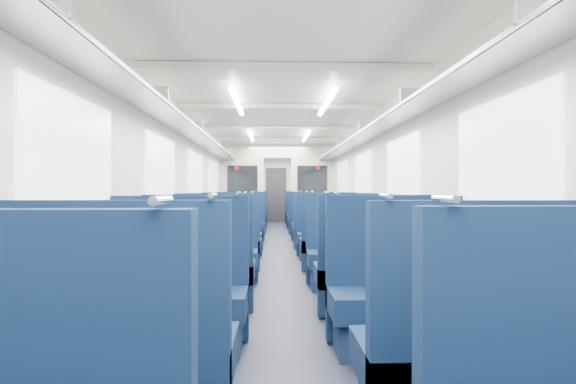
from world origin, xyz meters
TOP-DOWN VIEW (x-y plane):
  - floor at (0.00, 0.00)m, footprint 2.80×18.00m
  - ceiling at (0.00, 0.00)m, footprint 2.80×18.00m
  - wall_left at (-1.40, 0.00)m, footprint 0.02×18.00m
  - dado_left at (-1.39, 0.00)m, footprint 0.03×17.90m
  - wall_right at (1.40, 0.00)m, footprint 0.02×18.00m
  - dado_right at (1.39, 0.00)m, footprint 0.03×17.90m
  - wall_far at (0.00, 9.00)m, footprint 2.80×0.02m
  - luggage_rack_left at (-1.21, 0.00)m, footprint 0.36×17.40m
  - luggage_rack_right at (1.21, 0.00)m, footprint 0.36×17.40m
  - windows at (0.00, -0.46)m, footprint 2.78×15.60m
  - ceiling_fittings at (0.00, -0.26)m, footprint 2.70×16.06m
  - end_door at (0.00, 8.94)m, footprint 0.75×0.06m
  - bulkhead at (-0.00, 3.42)m, footprint 2.80×0.10m
  - seat_4 at (-0.83, -5.94)m, footprint 1.06×0.58m
  - seat_5 at (0.83, -6.02)m, footprint 1.06×0.58m
  - seat_6 at (-0.83, -4.70)m, footprint 1.06×0.58m
  - seat_7 at (0.83, -4.75)m, footprint 1.06×0.58m
  - seat_8 at (-0.83, -3.57)m, footprint 1.06×0.58m
  - seat_9 at (0.83, -3.79)m, footprint 1.06×0.58m
  - seat_10 at (-0.83, -2.45)m, footprint 1.06×0.58m
  - seat_11 at (0.83, -2.59)m, footprint 1.06×0.58m
  - seat_12 at (-0.83, -1.37)m, footprint 1.06×0.58m
  - seat_13 at (0.83, -1.37)m, footprint 1.06×0.58m
  - seat_14 at (-0.83, -0.20)m, footprint 1.06×0.58m
  - seat_15 at (0.83, -0.24)m, footprint 1.06×0.58m
  - seat_16 at (-0.83, 0.91)m, footprint 1.06×0.58m
  - seat_17 at (0.83, 1.00)m, footprint 1.06×0.58m
  - seat_18 at (-0.83, 2.19)m, footprint 1.06×0.58m
  - seat_19 at (0.83, 2.18)m, footprint 1.06×0.58m
  - seat_20 at (-0.83, 4.19)m, footprint 1.06×0.58m
  - seat_21 at (0.83, 4.06)m, footprint 1.06×0.58m
  - seat_22 at (-0.83, 5.24)m, footprint 1.06×0.58m
  - seat_23 at (0.83, 5.34)m, footprint 1.06×0.58m
  - seat_24 at (-0.83, 6.30)m, footprint 1.06×0.58m
  - seat_25 at (0.83, 6.44)m, footprint 1.06×0.58m
  - seat_26 at (-0.83, 7.62)m, footprint 1.06×0.58m
  - seat_27 at (0.83, 7.55)m, footprint 1.06×0.58m

SIDE VIEW (x-z plane):
  - floor at x=0.00m, z-range -0.01..0.01m
  - dado_left at x=-1.39m, z-range 0.00..0.70m
  - dado_right at x=1.39m, z-range 0.00..0.70m
  - seat_4 at x=-0.83m, z-range -0.23..0.95m
  - seat_5 at x=0.83m, z-range -0.23..0.95m
  - seat_6 at x=-0.83m, z-range -0.23..0.95m
  - seat_7 at x=0.83m, z-range -0.23..0.95m
  - seat_8 at x=-0.83m, z-range -0.23..0.95m
  - seat_9 at x=0.83m, z-range -0.23..0.95m
  - seat_10 at x=-0.83m, z-range -0.23..0.95m
  - seat_11 at x=0.83m, z-range -0.23..0.95m
  - seat_12 at x=-0.83m, z-range -0.23..0.95m
  - seat_13 at x=0.83m, z-range -0.23..0.95m
  - seat_14 at x=-0.83m, z-range -0.23..0.95m
  - seat_15 at x=0.83m, z-range -0.23..0.95m
  - seat_16 at x=-0.83m, z-range -0.23..0.95m
  - seat_17 at x=0.83m, z-range -0.23..0.95m
  - seat_18 at x=-0.83m, z-range -0.23..0.95m
  - seat_19 at x=0.83m, z-range -0.23..0.95m
  - seat_20 at x=-0.83m, z-range -0.23..0.95m
  - seat_21 at x=0.83m, z-range -0.23..0.95m
  - seat_22 at x=-0.83m, z-range -0.23..0.95m
  - seat_23 at x=0.83m, z-range -0.23..0.95m
  - seat_24 at x=-0.83m, z-range -0.23..0.95m
  - seat_25 at x=0.83m, z-range -0.23..0.95m
  - seat_26 at x=-0.83m, z-range -0.23..0.95m
  - seat_27 at x=0.83m, z-range -0.23..0.95m
  - end_door at x=0.00m, z-range 0.00..2.00m
  - wall_left at x=-1.40m, z-range 0.00..2.35m
  - wall_right at x=1.40m, z-range 0.00..2.35m
  - wall_far at x=0.00m, z-range 0.00..2.35m
  - bulkhead at x=0.00m, z-range 0.06..2.41m
  - windows at x=0.00m, z-range 1.04..1.79m
  - luggage_rack_left at x=-1.21m, z-range 1.88..2.06m
  - luggage_rack_right at x=1.21m, z-range 1.88..2.06m
  - ceiling_fittings at x=0.00m, z-range 2.23..2.35m
  - ceiling at x=0.00m, z-range 2.35..2.35m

